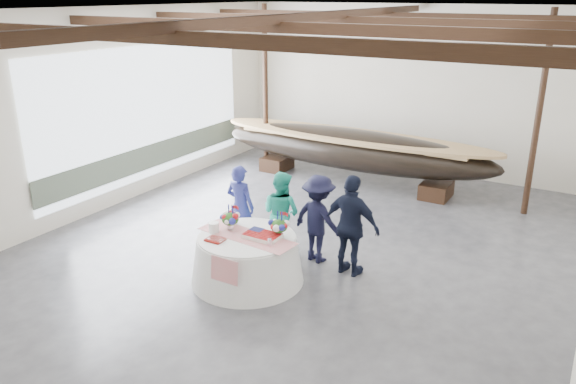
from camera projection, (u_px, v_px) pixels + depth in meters
The scene contains 14 objects.
floor at pixel (306, 245), 11.27m from camera, with size 10.00×12.00×0.01m, color #3D3D42.
wall_back at pixel (412, 90), 15.37m from camera, with size 10.00×0.02×4.50m, color silver.
wall_front at pixel (21, 260), 5.64m from camera, with size 10.00×0.02×4.50m, color silver.
wall_left at pixel (116, 109), 12.89m from camera, with size 0.02×12.00×4.50m, color silver.
ceiling at pixel (308, 9), 9.75m from camera, with size 10.00×12.00×0.01m, color white.
pavilion_structure at pixel (326, 36), 10.50m from camera, with size 9.80×11.76×4.50m.
open_bay at pixel (150, 119), 13.82m from camera, with size 0.03×7.00×3.20m.
longboat_display at pixel (352, 149), 14.63m from camera, with size 7.65×1.53×1.43m.
banquet_table at pixel (247, 258), 9.75m from camera, with size 1.97×1.97×0.84m.
tabletop_items at pixel (251, 226), 9.65m from camera, with size 1.86×0.95×0.40m.
guest_woman_blue at pixel (240, 206), 10.97m from camera, with size 0.61×0.40×1.67m, color navy.
guest_woman_teal at pixel (281, 213), 10.67m from camera, with size 0.80×0.62×1.64m, color teal.
guest_man_left at pixel (318, 219), 10.35m from camera, with size 1.08×0.62×1.67m, color black.
guest_man_right at pixel (352, 226), 9.81m from camera, with size 1.09×0.45×1.85m, color black.
Camera 1 is at (4.89, -9.01, 4.80)m, focal length 35.00 mm.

